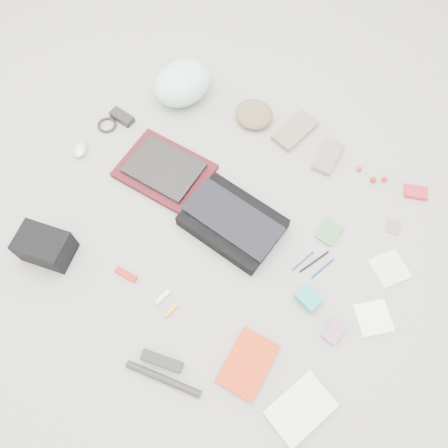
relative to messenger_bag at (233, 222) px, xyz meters
The scene contains 33 objects.
ground_plane 0.05m from the messenger_bag, 126.42° to the right, with size 4.00×4.00×0.00m, color gray.
messenger_bag is the anchor object (origin of this frame).
bag_flap 0.04m from the messenger_bag, 153.43° to the left, with size 0.40×0.18×0.01m, color black.
laptop_sleeve 0.40m from the messenger_bag, 169.27° to the left, with size 0.39×0.29×0.03m, color #441017.
laptop 0.40m from the messenger_bag, 169.27° to the left, with size 0.31×0.23×0.02m, color black.
bike_helmet 0.75m from the messenger_bag, 138.85° to the left, with size 0.23×0.29×0.18m, color #B4EDDF.
beanie 0.58m from the messenger_bag, 109.95° to the left, with size 0.18×0.17×0.06m, color brown.
mitten_left 0.57m from the messenger_bag, 89.04° to the left, with size 0.11×0.22×0.03m, color gray.
mitten_right 0.55m from the messenger_bag, 68.41° to the left, with size 0.09×0.18×0.03m, color gray.
power_brick 0.77m from the messenger_bag, 163.33° to the left, with size 0.12×0.05×0.03m, color black.
cable_coil 0.79m from the messenger_bag, 169.00° to the left, with size 0.09×0.09×0.01m, color black.
mouse 0.79m from the messenger_bag, behind, with size 0.06×0.09×0.04m, color #BBBBBB.
camera_bag 0.76m from the messenger_bag, 140.26° to the right, with size 0.20×0.14×0.13m, color black.
multitool 0.48m from the messenger_bag, 122.39° to the right, with size 0.09×0.03×0.01m, color maroon.
toiletry_tube_white 0.42m from the messenger_bag, 100.95° to the right, with size 0.02×0.02×0.07m, color silver.
toiletry_tube_orange 0.44m from the messenger_bag, 92.79° to the right, with size 0.02×0.02×0.06m, color orange.
u_lock 0.62m from the messenger_bag, 84.90° to the right, with size 0.16×0.04×0.03m, color black.
bike_pump 0.67m from the messenger_bag, 81.90° to the right, with size 0.03×0.03×0.29m, color black.
book_red 0.57m from the messenger_bag, 54.29° to the right, with size 0.15×0.23×0.02m, color red.
book_white 0.76m from the messenger_bag, 41.38° to the right, with size 0.15×0.23×0.02m, color white.
notepad 0.41m from the messenger_bag, 26.10° to the left, with size 0.08×0.11×0.01m, color #457C45.
pen_blue 0.33m from the messenger_bag, ahead, with size 0.01×0.01×0.12m, color navy.
pen_black 0.37m from the messenger_bag, ahead, with size 0.01×0.01×0.15m, color black.
pen_navy 0.41m from the messenger_bag, ahead, with size 0.01×0.01×0.13m, color navy.
accordion_wallet 0.44m from the messenger_bag, 17.26° to the right, with size 0.09×0.07×0.04m, color #17A399.
card_deck 0.59m from the messenger_bag, 19.14° to the right, with size 0.06×0.09×0.02m, color #A26C87.
napkin_top 0.66m from the messenger_bag, 13.69° to the left, with size 0.13×0.13×0.01m, color silver.
napkin_bottom 0.67m from the messenger_bag, ahead, with size 0.13×0.13×0.01m, color white.
lollipop_a 0.64m from the messenger_bag, 56.36° to the left, with size 0.02×0.02×0.02m, color red.
lollipop_b 0.66m from the messenger_bag, 49.85° to the left, with size 0.03×0.03×0.03m, color #AD2100.
lollipop_c 0.71m from the messenger_bag, 48.73° to the left, with size 0.02×0.02×0.02m, color #A7101C.
altoids_tin 0.82m from the messenger_bag, 41.63° to the left, with size 0.10×0.06×0.02m, color #B82030.
stamp_sheet 0.68m from the messenger_bag, 29.91° to the left, with size 0.05×0.06×0.00m, color gray.
Camera 1 is at (0.39, -0.66, 1.68)m, focal length 35.00 mm.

